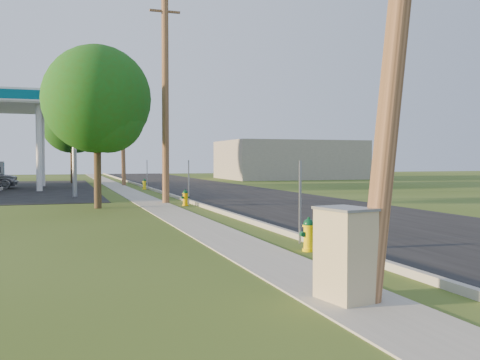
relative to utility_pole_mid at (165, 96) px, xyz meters
name	(u,v)px	position (x,y,z in m)	size (l,w,h in m)	color
ground_plane	(394,282)	(0.60, -17.00, -4.95)	(140.00, 140.00, 0.00)	#304710
road	(338,214)	(5.10, -7.00, -4.94)	(8.00, 120.00, 0.02)	black
curb	(235,216)	(1.10, -7.00, -4.88)	(0.15, 120.00, 0.15)	#9E9C92
sidewalk	(186,220)	(-0.65, -7.00, -4.94)	(1.50, 120.00, 0.03)	gray
utility_pole_mid	(165,96)	(0.00, 0.00, 0.00)	(1.40, 0.32, 9.80)	brown
utility_pole_far	(122,124)	(0.00, 18.00, -0.15)	(1.40, 0.32, 9.50)	brown
sign_post_near	(300,202)	(0.85, -12.80, -3.95)	(0.05, 0.04, 2.00)	gray
sign_post_mid	(189,182)	(0.85, -1.00, -3.95)	(0.05, 0.04, 2.00)	gray
sign_post_far	(147,175)	(0.85, 11.20, -3.95)	(0.05, 0.04, 2.00)	gray
price_pylon	(74,96)	(-3.90, 5.50, 0.48)	(0.34, 2.04, 6.85)	gray
distant_building	(289,160)	(18.60, 28.00, -2.95)	(14.00, 10.00, 4.00)	gray
tree_verge	(99,103)	(-3.05, -1.66, -0.61)	(4.45, 4.45, 6.75)	#352818
tree_lot	(73,126)	(-3.58, 23.38, -0.05)	(5.02, 5.02, 7.61)	#352818
hydrant_near	(309,235)	(0.57, -13.85, -4.58)	(0.39, 0.35, 0.76)	#F6CF00
hydrant_mid	(185,198)	(0.57, -1.57, -4.60)	(0.37, 0.33, 0.72)	#E2A700
hydrant_far	(144,184)	(0.77, 11.90, -4.59)	(0.38, 0.34, 0.74)	yellow
utility_cabinet	(345,255)	(-0.80, -17.83, -4.28)	(0.74, 0.89, 1.35)	tan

